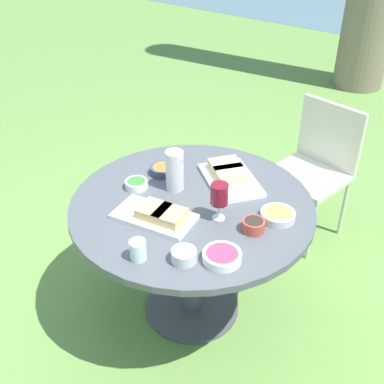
# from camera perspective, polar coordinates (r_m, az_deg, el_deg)

# --- Properties ---
(ground_plane) EXTENTS (40.00, 40.00, 0.00)m
(ground_plane) POSITION_cam_1_polar(r_m,az_deg,el_deg) (2.82, -0.00, -13.49)
(ground_plane) COLOR #668E42
(dining_table) EXTENTS (1.19, 1.19, 0.73)m
(dining_table) POSITION_cam_1_polar(r_m,az_deg,el_deg) (2.41, -0.00, -3.56)
(dining_table) COLOR #4C4C51
(dining_table) RESTS_ON ground_plane
(chair_near_right) EXTENTS (0.50, 0.49, 0.89)m
(chair_near_right) POSITION_cam_1_polar(r_m,az_deg,el_deg) (3.18, 14.53, 3.50)
(chair_near_right) COLOR beige
(chair_near_right) RESTS_ON ground_plane
(water_pitcher) EXTENTS (0.10, 0.09, 0.21)m
(water_pitcher) POSITION_cam_1_polar(r_m,az_deg,el_deg) (2.39, -2.08, 2.58)
(water_pitcher) COLOR silver
(water_pitcher) RESTS_ON dining_table
(wine_glass) EXTENTS (0.08, 0.08, 0.18)m
(wine_glass) POSITION_cam_1_polar(r_m,az_deg,el_deg) (2.16, 3.26, -0.36)
(wine_glass) COLOR silver
(wine_glass) RESTS_ON dining_table
(platter_bread_main) EXTENTS (0.45, 0.42, 0.07)m
(platter_bread_main) POSITION_cam_1_polar(r_m,az_deg,el_deg) (2.50, 4.44, 2.03)
(platter_bread_main) COLOR white
(platter_bread_main) RESTS_ON dining_table
(platter_charcuterie) EXTENTS (0.40, 0.26, 0.07)m
(platter_charcuterie) POSITION_cam_1_polar(r_m,az_deg,el_deg) (2.21, -4.05, -2.73)
(platter_charcuterie) COLOR white
(platter_charcuterie) RESTS_ON dining_table
(bowl_fries) EXTENTS (0.16, 0.16, 0.04)m
(bowl_fries) POSITION_cam_1_polar(r_m,az_deg,el_deg) (2.25, 10.13, -2.70)
(bowl_fries) COLOR silver
(bowl_fries) RESTS_ON dining_table
(bowl_salad) EXTENTS (0.11, 0.11, 0.04)m
(bowl_salad) POSITION_cam_1_polar(r_m,az_deg,el_deg) (2.45, -6.61, 0.98)
(bowl_salad) COLOR white
(bowl_salad) RESTS_ON dining_table
(bowl_olives) EXTENTS (0.10, 0.10, 0.06)m
(bowl_olives) POSITION_cam_1_polar(r_m,az_deg,el_deg) (2.16, 7.30, -3.89)
(bowl_olives) COLOR #B74733
(bowl_olives) RESTS_ON dining_table
(bowl_dip_red) EXTENTS (0.16, 0.16, 0.04)m
(bowl_dip_red) POSITION_cam_1_polar(r_m,az_deg,el_deg) (2.00, 3.58, -7.60)
(bowl_dip_red) COLOR white
(bowl_dip_red) RESTS_ON dining_table
(bowl_dip_cream) EXTENTS (0.11, 0.11, 0.06)m
(bowl_dip_cream) POSITION_cam_1_polar(r_m,az_deg,el_deg) (1.99, -0.97, -7.47)
(bowl_dip_cream) COLOR silver
(bowl_dip_cream) RESTS_ON dining_table
(bowl_roasted_veg) EXTENTS (0.14, 0.14, 0.04)m
(bowl_roasted_veg) POSITION_cam_1_polar(r_m,az_deg,el_deg) (2.56, -3.41, 2.67)
(bowl_roasted_veg) COLOR #334256
(bowl_roasted_veg) RESTS_ON dining_table
(cup_water_near) EXTENTS (0.07, 0.07, 0.09)m
(cup_water_near) POSITION_cam_1_polar(r_m,az_deg,el_deg) (2.00, -6.42, -6.86)
(cup_water_near) COLOR silver
(cup_water_near) RESTS_ON dining_table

